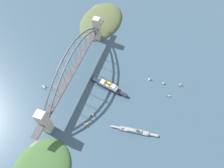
% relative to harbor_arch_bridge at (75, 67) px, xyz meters
% --- Properties ---
extents(ground_plane, '(1400.00, 1400.00, 0.00)m').
position_rel_harbor_arch_bridge_xyz_m(ground_plane, '(-0.00, 0.00, -33.35)').
color(ground_plane, '#385166').
extents(harbor_arch_bridge, '(312.74, 15.49, 81.47)m').
position_rel_harbor_arch_bridge_xyz_m(harbor_arch_bridge, '(0.00, 0.00, 0.00)').
color(harbor_arch_bridge, beige).
rests_on(harbor_arch_bridge, ground).
extents(headland_west_shore, '(163.43, 104.63, 26.57)m').
position_rel_harbor_arch_bridge_xyz_m(headland_west_shore, '(-194.17, -17.10, -33.35)').
color(headland_west_shore, '#515B38').
rests_on(headland_west_shore, ground).
extents(ocean_liner, '(26.09, 84.57, 19.38)m').
position_rel_harbor_arch_bridge_xyz_m(ocean_liner, '(6.13, 74.14, -27.50)').
color(ocean_liner, '#1E2333').
rests_on(ocean_liner, ground).
extents(naval_cruiser, '(12.90, 85.41, 15.83)m').
position_rel_harbor_arch_bridge_xyz_m(naval_cruiser, '(80.73, 148.66, -30.83)').
color(naval_cruiser, gray).
rests_on(naval_cruiser, ground).
extents(seaplane_taxiing_near_bridge, '(8.11, 9.09, 4.88)m').
position_rel_harbor_arch_bridge_xyz_m(seaplane_taxiing_near_bridge, '(42.18, -29.96, -31.46)').
color(seaplane_taxiing_near_bridge, '#B7B7B2').
rests_on(seaplane_taxiing_near_bridge, ground).
extents(seaplane_second_in_formation, '(8.49, 9.11, 4.72)m').
position_rel_harbor_arch_bridge_xyz_m(seaplane_second_in_formation, '(47.34, -52.98, -31.42)').
color(seaplane_second_in_formation, '#B7B7B2').
rests_on(seaplane_second_in_formation, ground).
extents(small_boat_0, '(8.86, 7.92, 9.45)m').
position_rel_harbor_arch_bridge_xyz_m(small_boat_0, '(73.69, 65.39, -28.95)').
color(small_boat_0, black).
rests_on(small_boat_0, ground).
extents(small_boat_1, '(9.60, 7.25, 10.93)m').
position_rel_harbor_arch_bridge_xyz_m(small_boat_1, '(97.57, 59.99, -28.33)').
color(small_boat_1, gold).
rests_on(small_boat_1, ground).
extents(small_boat_2, '(4.73, 7.07, 7.94)m').
position_rel_harbor_arch_bridge_xyz_m(small_boat_2, '(-40.02, 179.38, -29.65)').
color(small_boat_2, '#2D6B3D').
rests_on(small_boat_2, ground).
extents(small_boat_3, '(3.33, 9.75, 2.15)m').
position_rel_harbor_arch_bridge_xyz_m(small_boat_3, '(-12.54, 195.19, -32.58)').
color(small_boat_3, '#2D6B3D').
rests_on(small_boat_3, ground).
extents(small_boat_4, '(6.62, 5.72, 8.20)m').
position_rel_harbor_arch_bridge_xyz_m(small_boat_4, '(-47.42, 213.70, -29.50)').
color(small_boat_4, '#B2231E').
rests_on(small_boat_4, ground).
extents(small_boat_5, '(8.08, 6.29, 9.56)m').
position_rel_harbor_arch_bridge_xyz_m(small_boat_5, '(-41.36, 149.53, -28.95)').
color(small_boat_5, gold).
rests_on(small_boat_5, ground).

